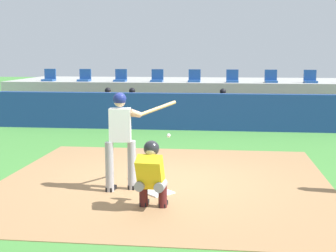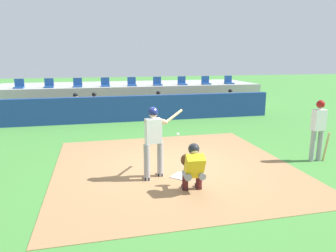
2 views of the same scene
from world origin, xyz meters
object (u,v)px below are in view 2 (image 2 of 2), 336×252
(stadium_seat_4, at_px, (132,83))
(catcher_crouched, at_px, (193,166))
(dugout_player_2, at_px, (159,103))
(stadium_seat_5, at_px, (157,83))
(home_plate, at_px, (182,176))
(stadium_seat_2, at_px, (78,85))
(dugout_player_3, at_px, (231,101))
(dugout_player_0, at_px, (76,106))
(on_deck_batter, at_px, (319,127))
(stadium_seat_8, at_px, (229,82))
(stadium_seat_7, at_px, (206,82))
(dugout_player_1, at_px, (95,106))
(stadium_seat_6, at_px, (182,83))
(stadium_seat_1, at_px, (49,85))
(stadium_seat_0, at_px, (19,86))
(batter_at_plate, at_px, (154,138))
(stadium_seat_3, at_px, (105,84))

(stadium_seat_4, bearing_deg, catcher_crouched, -89.95)
(dugout_player_2, relative_size, stadium_seat_4, 2.71)
(dugout_player_2, height_order, stadium_seat_5, stadium_seat_5)
(home_plate, xyz_separation_m, stadium_seat_2, (-2.89, 10.18, 1.51))
(dugout_player_3, xyz_separation_m, stadium_seat_4, (-5.02, 2.03, 0.86))
(catcher_crouched, bearing_deg, dugout_player_0, 108.07)
(on_deck_batter, height_order, stadium_seat_8, stadium_seat_8)
(on_deck_batter, height_order, stadium_seat_7, stadium_seat_7)
(dugout_player_0, relative_size, dugout_player_1, 1.00)
(on_deck_batter, bearing_deg, stadium_seat_4, 112.77)
(dugout_player_1, height_order, stadium_seat_7, stadium_seat_7)
(dugout_player_0, xyz_separation_m, stadium_seat_4, (2.93, 2.03, 0.86))
(dugout_player_3, distance_m, stadium_seat_6, 3.07)
(home_plate, bearing_deg, stadium_seat_1, 113.06)
(dugout_player_1, xyz_separation_m, stadium_seat_5, (3.51, 2.03, 0.86))
(on_deck_batter, distance_m, stadium_seat_2, 12.12)
(stadium_seat_8, bearing_deg, stadium_seat_1, 180.00)
(stadium_seat_7, bearing_deg, dugout_player_2, -147.80)
(dugout_player_2, height_order, stadium_seat_8, stadium_seat_8)
(dugout_player_0, height_order, dugout_player_1, same)
(dugout_player_1, relative_size, stadium_seat_5, 2.71)
(on_deck_batter, bearing_deg, dugout_player_0, 132.10)
(stadium_seat_0, bearing_deg, stadium_seat_7, 0.00)
(catcher_crouched, xyz_separation_m, stadium_seat_5, (1.44, 11.05, 0.93))
(batter_at_plate, xyz_separation_m, dugout_player_1, (-1.39, 8.04, -0.36))
(stadium_seat_2, distance_m, stadium_seat_4, 2.89)
(home_plate, bearing_deg, stadium_seat_6, 74.16)
(on_deck_batter, xyz_separation_m, stadium_seat_7, (0.20, 9.86, 0.51))
(stadium_seat_2, relative_size, stadium_seat_3, 1.00)
(dugout_player_0, xyz_separation_m, stadium_seat_0, (-2.84, 2.03, 0.86))
(home_plate, bearing_deg, stadium_seat_8, 60.42)
(home_plate, relative_size, on_deck_batter, 0.25)
(dugout_player_3, bearing_deg, dugout_player_0, 180.00)
(stadium_seat_1, bearing_deg, dugout_player_0, -55.46)
(dugout_player_3, bearing_deg, stadium_seat_1, 167.73)
(stadium_seat_3, bearing_deg, batter_at_plate, -85.63)
(dugout_player_0, height_order, stadium_seat_1, stadium_seat_1)
(stadium_seat_1, relative_size, stadium_seat_7, 1.00)
(dugout_player_0, bearing_deg, stadium_seat_3, 53.81)
(on_deck_batter, distance_m, stadium_seat_5, 10.23)
(home_plate, distance_m, stadium_seat_8, 11.80)
(home_plate, height_order, dugout_player_1, dugout_player_1)
(stadium_seat_0, distance_m, stadium_seat_8, 11.56)
(catcher_crouched, bearing_deg, batter_at_plate, 124.96)
(dugout_player_3, height_order, stadium_seat_5, stadium_seat_5)
(stadium_seat_0, height_order, stadium_seat_8, same)
(on_deck_batter, xyz_separation_m, dugout_player_2, (-3.04, 7.82, -0.35))
(dugout_player_0, height_order, dugout_player_2, same)
(on_deck_batter, xyz_separation_m, stadium_seat_5, (-2.69, 9.86, 0.51))
(dugout_player_1, height_order, stadium_seat_6, stadium_seat_6)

